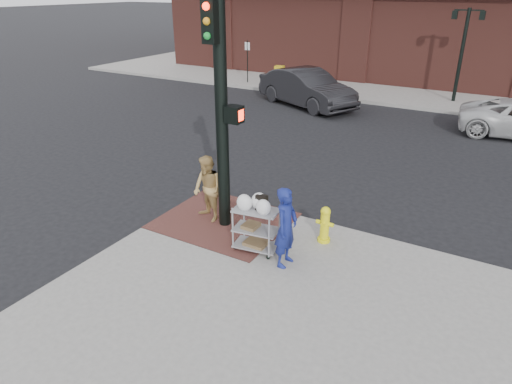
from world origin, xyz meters
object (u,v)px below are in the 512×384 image
Objects in this scene: traffic_signal_pole at (222,106)px; woman_blue at (286,227)px; sedan_dark at (307,88)px; lamp_post at (463,45)px; utility_cart at (256,226)px; fire_hydrant at (325,224)px; pedestrian_tan at (208,189)px.

traffic_signal_pole is 2.76m from woman_blue.
traffic_signal_pole is 1.00× the size of sedan_dark.
lamp_post is 0.80× the size of sedan_dark.
traffic_signal_pole is at bearing 153.03° from utility_cart.
utility_cart reaches higher than fire_hydrant.
pedestrian_tan is (-2.33, 0.75, -0.04)m from woman_blue.
woman_blue is 1.05× the size of pedestrian_tan.
lamp_post is at bearing 80.76° from traffic_signal_pole.
fire_hydrant is (5.42, -10.98, -0.27)m from sedan_dark.
pedestrian_tan is at bearing -100.94° from lamp_post.
pedestrian_tan is 1.90× the size of fire_hydrant.
traffic_signal_pole is 3.31× the size of pedestrian_tan.
utility_cart is at bearing 78.29° from woman_blue.
pedestrian_tan is at bearing -171.36° from fire_hydrant.
fire_hydrant is (2.65, 0.40, -0.35)m from pedestrian_tan.
lamp_post is 0.80× the size of traffic_signal_pole.
lamp_post is at bearing -2.29° from woman_blue.
fire_hydrant is (-0.29, -14.80, -2.06)m from lamp_post.
lamp_post is at bearing 100.46° from pedestrian_tan.
woman_blue is (-0.61, -15.96, -1.68)m from lamp_post.
woman_blue reaches higher than fire_hydrant.
sedan_dark is at bearing -146.20° from lamp_post.
pedestrian_tan is 0.30× the size of sedan_dark.
pedestrian_tan is 1.72m from utility_cart.
traffic_signal_pole is at bearing -99.24° from lamp_post.
traffic_signal_pole reaches higher than woman_blue.
traffic_signal_pole is 6.28× the size of fire_hydrant.
lamp_post is 3.27× the size of utility_cart.
woman_blue is at bearing -105.44° from fire_hydrant.
woman_blue is 0.32× the size of sedan_dark.
traffic_signal_pole is at bearing -168.93° from fire_hydrant.
sedan_dark is 12.76m from utility_cart.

